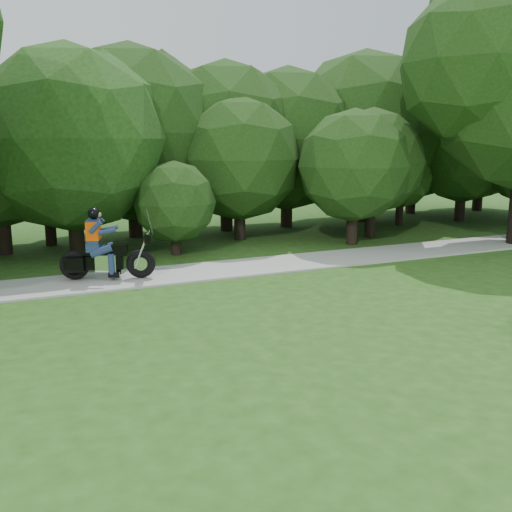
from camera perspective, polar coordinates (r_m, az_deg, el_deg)
ground at (r=10.59m, az=17.34°, el=-9.81°), size 100.00×100.00×0.00m
walkway at (r=17.11m, az=-0.63°, el=-1.09°), size 60.00×2.20×0.06m
tree_line at (r=23.19m, az=-4.84°, el=11.33°), size 39.16×12.24×7.81m
touring_motorcycle at (r=15.90m, az=-15.23°, el=0.26°), size 2.50×1.32×1.95m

